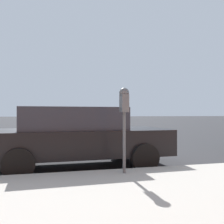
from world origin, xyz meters
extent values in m
plane|color=#2B2B2D|center=(0.00, 0.00, 0.00)|extent=(220.00, 220.00, 0.00)
cylinder|color=#4C5156|center=(-2.60, -0.47, 0.76)|extent=(0.06, 0.06, 1.16)
cube|color=#4C5156|center=(-2.60, -0.47, 1.51)|extent=(0.20, 0.14, 0.34)
sphere|color=#4C5156|center=(-2.60, -0.47, 1.71)|extent=(0.19, 0.19, 0.19)
cube|color=#B21919|center=(-2.49, -0.47, 1.46)|extent=(0.01, 0.11, 0.12)
cube|color=black|center=(-2.49, -0.47, 1.58)|extent=(0.01, 0.10, 0.08)
cube|color=black|center=(-1.02, 0.19, 0.62)|extent=(1.92, 4.35, 0.61)
cube|color=#232833|center=(-1.02, 0.36, 1.19)|extent=(1.65, 2.45, 0.53)
cylinder|color=black|center=(-0.08, -1.12, 0.32)|extent=(0.24, 0.65, 0.64)
cylinder|color=black|center=(-1.88, -1.17, 0.32)|extent=(0.24, 0.65, 0.64)
cylinder|color=black|center=(-0.15, 1.55, 0.32)|extent=(0.24, 0.65, 0.64)
cylinder|color=black|center=(-1.96, 1.50, 0.32)|extent=(0.24, 0.65, 0.64)
camera|label=1|loc=(-7.37, 1.02, 1.31)|focal=42.00mm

